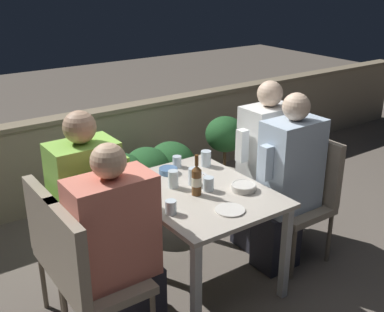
{
  "coord_description": "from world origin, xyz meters",
  "views": [
    {
      "loc": [
        -1.69,
        -2.31,
        2.08
      ],
      "look_at": [
        0.0,
        0.08,
        0.92
      ],
      "focal_mm": 45.0,
      "sensor_mm": 36.0,
      "label": 1
    }
  ],
  "objects_px": {
    "chair_right_near": "(306,189)",
    "beer_bottle": "(197,180)",
    "person_white_polo": "(263,165)",
    "chair_left_far": "(62,243)",
    "person_blue_shirt": "(287,183)",
    "person_green_blouse": "(92,215)",
    "chair_right_far": "(281,172)",
    "person_coral_top": "(120,248)",
    "chair_left_near": "(86,271)",
    "potted_plant": "(225,149)"
  },
  "relations": [
    {
      "from": "chair_right_near",
      "to": "beer_bottle",
      "type": "height_order",
      "value": "beer_bottle"
    },
    {
      "from": "person_white_polo",
      "to": "chair_left_far",
      "type": "bearing_deg",
      "value": -179.8
    },
    {
      "from": "beer_bottle",
      "to": "person_blue_shirt",
      "type": "bearing_deg",
      "value": -11.25
    },
    {
      "from": "person_white_polo",
      "to": "person_blue_shirt",
      "type": "bearing_deg",
      "value": -102.64
    },
    {
      "from": "person_green_blouse",
      "to": "person_blue_shirt",
      "type": "height_order",
      "value": "person_green_blouse"
    },
    {
      "from": "chair_right_near",
      "to": "chair_right_far",
      "type": "bearing_deg",
      "value": 77.41
    },
    {
      "from": "person_green_blouse",
      "to": "beer_bottle",
      "type": "bearing_deg",
      "value": -15.88
    },
    {
      "from": "person_coral_top",
      "to": "person_green_blouse",
      "type": "bearing_deg",
      "value": 90.36
    },
    {
      "from": "chair_left_near",
      "to": "beer_bottle",
      "type": "relative_size",
      "value": 3.4
    },
    {
      "from": "person_coral_top",
      "to": "chair_left_far",
      "type": "relative_size",
      "value": 1.34
    },
    {
      "from": "chair_right_far",
      "to": "chair_left_far",
      "type": "bearing_deg",
      "value": -179.82
    },
    {
      "from": "person_white_polo",
      "to": "potted_plant",
      "type": "relative_size",
      "value": 1.64
    },
    {
      "from": "potted_plant",
      "to": "person_green_blouse",
      "type": "bearing_deg",
      "value": -154.49
    },
    {
      "from": "person_green_blouse",
      "to": "person_blue_shirt",
      "type": "distance_m",
      "value": 1.38
    },
    {
      "from": "chair_left_far",
      "to": "beer_bottle",
      "type": "relative_size",
      "value": 3.4
    },
    {
      "from": "chair_right_near",
      "to": "chair_right_far",
      "type": "relative_size",
      "value": 1.0
    },
    {
      "from": "person_green_blouse",
      "to": "potted_plant",
      "type": "distance_m",
      "value": 1.88
    },
    {
      "from": "chair_left_near",
      "to": "potted_plant",
      "type": "bearing_deg",
      "value": 31.44
    },
    {
      "from": "chair_right_near",
      "to": "potted_plant",
      "type": "bearing_deg",
      "value": 82.53
    },
    {
      "from": "person_coral_top",
      "to": "person_green_blouse",
      "type": "distance_m",
      "value": 0.36
    },
    {
      "from": "potted_plant",
      "to": "chair_right_far",
      "type": "bearing_deg",
      "value": -95.34
    },
    {
      "from": "person_green_blouse",
      "to": "person_blue_shirt",
      "type": "relative_size",
      "value": 1.03
    },
    {
      "from": "person_white_polo",
      "to": "beer_bottle",
      "type": "distance_m",
      "value": 0.8
    },
    {
      "from": "chair_left_near",
      "to": "chair_right_near",
      "type": "distance_m",
      "value": 1.75
    },
    {
      "from": "chair_right_near",
      "to": "person_white_polo",
      "type": "bearing_deg",
      "value": 111.72
    },
    {
      "from": "person_coral_top",
      "to": "chair_right_near",
      "type": "height_order",
      "value": "person_coral_top"
    },
    {
      "from": "chair_right_far",
      "to": "beer_bottle",
      "type": "distance_m",
      "value": 1.02
    },
    {
      "from": "person_coral_top",
      "to": "chair_left_far",
      "type": "distance_m",
      "value": 0.41
    },
    {
      "from": "person_blue_shirt",
      "to": "chair_right_far",
      "type": "relative_size",
      "value": 1.4
    },
    {
      "from": "chair_right_far",
      "to": "person_white_polo",
      "type": "distance_m",
      "value": 0.23
    },
    {
      "from": "person_coral_top",
      "to": "person_green_blouse",
      "type": "relative_size",
      "value": 0.93
    },
    {
      "from": "chair_left_far",
      "to": "chair_right_far",
      "type": "distance_m",
      "value": 1.82
    },
    {
      "from": "chair_left_near",
      "to": "person_green_blouse",
      "type": "bearing_deg",
      "value": 59.92
    },
    {
      "from": "person_coral_top",
      "to": "person_blue_shirt",
      "type": "distance_m",
      "value": 1.34
    },
    {
      "from": "person_coral_top",
      "to": "chair_right_near",
      "type": "xyz_separation_m",
      "value": [
        1.54,
        0.03,
        -0.07
      ]
    },
    {
      "from": "person_blue_shirt",
      "to": "chair_left_near",
      "type": "bearing_deg",
      "value": -178.91
    },
    {
      "from": "person_white_polo",
      "to": "chair_left_near",
      "type": "bearing_deg",
      "value": -167.55
    },
    {
      "from": "person_green_blouse",
      "to": "person_white_polo",
      "type": "xyz_separation_m",
      "value": [
        1.41,
        0.01,
        -0.01
      ]
    },
    {
      "from": "person_blue_shirt",
      "to": "chair_right_far",
      "type": "bearing_deg",
      "value": 49.77
    },
    {
      "from": "person_coral_top",
      "to": "chair_right_near",
      "type": "relative_size",
      "value": 1.34
    },
    {
      "from": "chair_left_far",
      "to": "person_blue_shirt",
      "type": "height_order",
      "value": "person_blue_shirt"
    },
    {
      "from": "chair_right_far",
      "to": "potted_plant",
      "type": "height_order",
      "value": "chair_right_far"
    },
    {
      "from": "chair_right_far",
      "to": "potted_plant",
      "type": "relative_size",
      "value": 1.17
    },
    {
      "from": "chair_left_near",
      "to": "person_white_polo",
      "type": "bearing_deg",
      "value": 12.45
    },
    {
      "from": "person_white_polo",
      "to": "beer_bottle",
      "type": "height_order",
      "value": "person_white_polo"
    },
    {
      "from": "beer_bottle",
      "to": "potted_plant",
      "type": "bearing_deg",
      "value": 43.55
    },
    {
      "from": "chair_left_near",
      "to": "person_white_polo",
      "type": "distance_m",
      "value": 1.66
    },
    {
      "from": "person_coral_top",
      "to": "person_white_polo",
      "type": "relative_size",
      "value": 0.95
    },
    {
      "from": "chair_left_near",
      "to": "beer_bottle",
      "type": "xyz_separation_m",
      "value": [
        0.85,
        0.17,
        0.26
      ]
    },
    {
      "from": "chair_left_far",
      "to": "person_green_blouse",
      "type": "relative_size",
      "value": 0.7
    }
  ]
}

